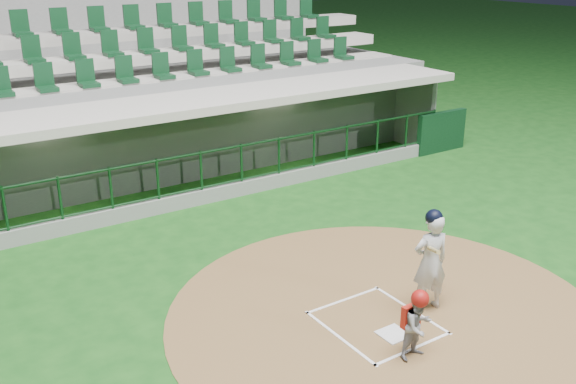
% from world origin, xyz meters
% --- Properties ---
extents(ground, '(120.00, 120.00, 0.00)m').
position_xyz_m(ground, '(0.00, 0.00, 0.00)').
color(ground, '#144714').
rests_on(ground, ground).
extents(dirt_circle, '(7.20, 7.20, 0.01)m').
position_xyz_m(dirt_circle, '(0.30, -0.20, 0.01)').
color(dirt_circle, brown).
rests_on(dirt_circle, ground).
extents(home_plate, '(0.43, 0.43, 0.02)m').
position_xyz_m(home_plate, '(0.00, -0.70, 0.02)').
color(home_plate, silver).
rests_on(home_plate, dirt_circle).
extents(batter_box_chalk, '(1.55, 1.80, 0.01)m').
position_xyz_m(batter_box_chalk, '(0.00, -0.30, 0.02)').
color(batter_box_chalk, white).
rests_on(batter_box_chalk, ground).
extents(dugout_structure, '(16.40, 3.70, 3.00)m').
position_xyz_m(dugout_structure, '(0.13, 7.82, 0.96)').
color(dugout_structure, gray).
rests_on(dugout_structure, ground).
extents(seating_deck, '(17.00, 6.72, 5.15)m').
position_xyz_m(seating_deck, '(0.00, 10.91, 1.42)').
color(seating_deck, slate).
rests_on(seating_deck, ground).
extents(batter, '(0.89, 0.91, 1.76)m').
position_xyz_m(batter, '(1.01, -0.39, 0.90)').
color(batter, silver).
rests_on(batter, dirt_circle).
extents(catcher, '(0.50, 0.40, 1.09)m').
position_xyz_m(catcher, '(-0.11, -1.29, 0.56)').
color(catcher, gray).
rests_on(catcher, dirt_circle).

